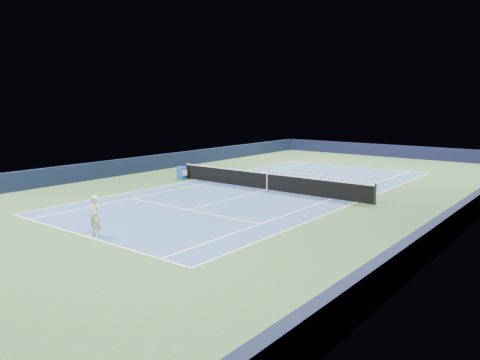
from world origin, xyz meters
The scene contains 19 objects.
ground centered at (0.00, 0.00, 0.00)m, with size 40.00×40.00×0.00m, color #30522C.
wall_far centered at (0.00, 19.82, 0.55)m, with size 22.00×0.35×1.10m, color black.
wall_right centered at (10.82, 0.00, 0.55)m, with size 0.35×40.00×1.10m, color black.
wall_left centered at (-10.82, 0.00, 0.55)m, with size 0.35×40.00×1.10m, color black.
court_surface centered at (0.00, 0.00, 0.00)m, with size 10.97×23.77×0.01m, color #2D4D7E.
baseline_far centered at (0.00, 11.88, 0.01)m, with size 10.97×0.08×0.00m, color white.
baseline_near centered at (0.00, -11.88, 0.01)m, with size 10.97×0.08×0.00m, color white.
sideline_doubles_right centered at (5.49, 0.00, 0.01)m, with size 0.08×23.77×0.00m, color white.
sideline_doubles_left centered at (-5.49, 0.00, 0.01)m, with size 0.08×23.77×0.00m, color white.
sideline_singles_right centered at (4.12, 0.00, 0.01)m, with size 0.08×23.77×0.00m, color white.
sideline_singles_left centered at (-4.12, 0.00, 0.01)m, with size 0.08×23.77×0.00m, color white.
service_line_far centered at (0.00, 6.40, 0.01)m, with size 8.23×0.08×0.00m, color white.
service_line_near centered at (0.00, -6.40, 0.01)m, with size 8.23×0.08×0.00m, color white.
center_service_line centered at (0.00, 0.00, 0.01)m, with size 0.08×12.80×0.00m, color white.
center_mark_far centered at (0.00, 11.73, 0.01)m, with size 0.08×0.30×0.00m, color white.
center_mark_near centered at (0.00, -11.73, 0.01)m, with size 0.08×0.30×0.00m, color white.
tennis_net centered at (0.00, 0.00, 0.50)m, with size 12.90×0.10×1.07m.
sponsor_cube centered at (-6.40, -0.44, 0.41)m, with size 0.60×0.50×0.82m.
tennis_player centered at (0.28, -11.62, 0.77)m, with size 0.74×1.22×2.09m.
Camera 1 is at (14.94, -21.58, 4.99)m, focal length 35.00 mm.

